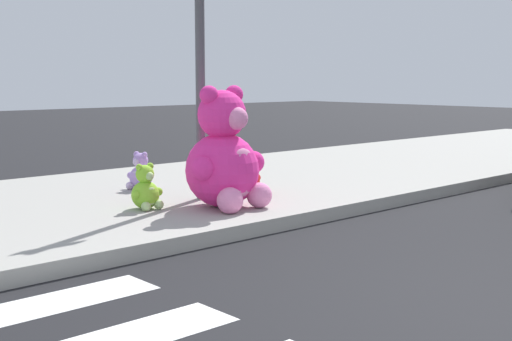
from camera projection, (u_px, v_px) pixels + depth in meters
sidewalk at (91, 206)px, 7.86m from camera, size 28.00×4.40×0.15m
sign_pole at (200, 52)px, 7.70m from camera, size 0.56×0.11×3.20m
plush_pink_large at (225, 159)px, 7.34m from camera, size 1.02×0.90×1.32m
plush_lime at (146, 191)px, 7.28m from camera, size 0.38×0.33×0.49m
plush_red at (246, 177)px, 8.25m from camera, size 0.39×0.37×0.52m
plush_lavender at (140, 174)px, 8.58m from camera, size 0.34×0.36×0.48m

